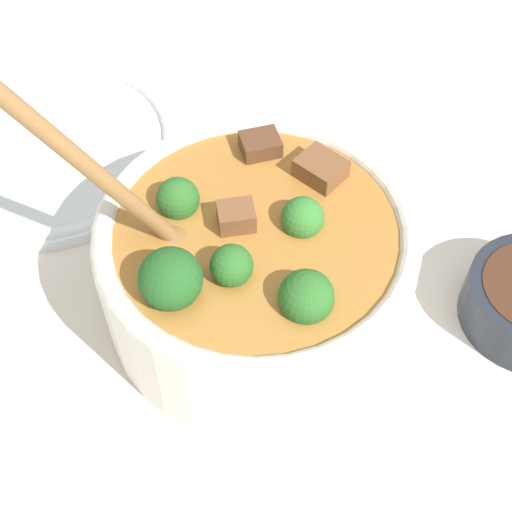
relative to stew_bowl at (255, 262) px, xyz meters
name	(u,v)px	position (x,y,z in m)	size (l,w,h in m)	color
ground_plane	(256,305)	(0.00, 0.00, -0.06)	(4.00, 4.00, 0.00)	silver
stew_bowl	(255,262)	(0.00, 0.00, 0.00)	(0.28, 0.24, 0.28)	white
empty_plate	(50,146)	(0.25, -0.09, -0.05)	(0.25, 0.25, 0.02)	white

